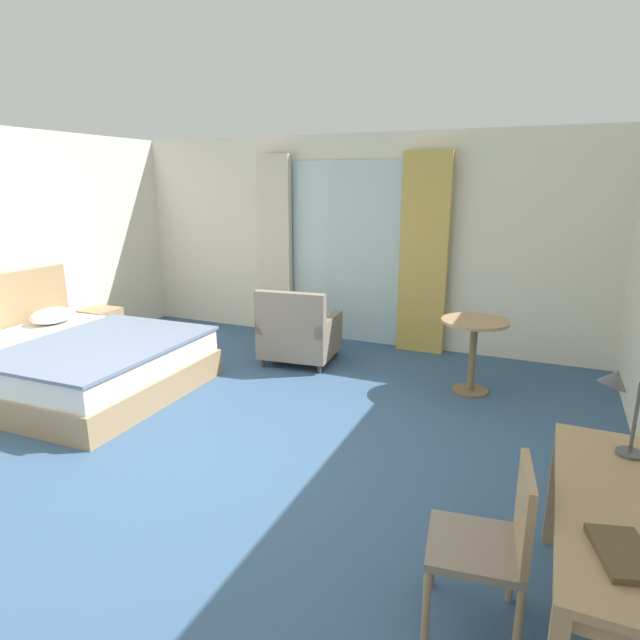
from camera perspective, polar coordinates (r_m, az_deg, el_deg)
The scene contains 13 objects.
ground at distance 4.43m, azimuth -12.04°, elevation -13.78°, with size 6.87×7.14×0.10m, color #38567A.
wall_back at distance 6.88m, azimuth 3.67°, elevation 8.56°, with size 6.47×0.12×2.62m, color silver.
balcony_glass_door at distance 6.85m, azimuth 3.04°, elevation 7.21°, with size 1.57×0.02×2.30m, color silver.
curtain_panel_left at distance 7.17m, azimuth -4.85°, elevation 7.87°, with size 0.46×0.10×2.39m, color beige.
curtain_panel_right at distance 6.46m, azimuth 11.15°, elevation 6.90°, with size 0.57×0.10×2.39m, color tan.
bed at distance 5.88m, azimuth -25.30°, elevation -4.11°, with size 2.29×1.98×1.08m.
nightstand at distance 7.37m, azimuth -22.51°, elevation -0.65°, with size 0.40×0.42×0.46m.
writing_desk at distance 2.70m, azimuth 29.72°, elevation -18.46°, with size 0.53×1.43×0.74m.
desk_chair at distance 2.70m, azimuth 18.18°, elevation -21.52°, with size 0.48×0.47×0.84m.
desk_lamp at distance 2.89m, azimuth 29.53°, elevation -6.76°, with size 0.26×0.20×0.47m.
closed_book at distance 2.33m, azimuth 29.98°, elevation -21.04°, with size 0.18×0.30×0.03m, color brown.
armchair_by_window at distance 6.07m, azimuth -2.33°, elevation -1.56°, with size 0.87×0.84×0.89m.
round_cafe_table at distance 5.37m, azimuth 16.26°, elevation -2.03°, with size 0.65×0.65×0.74m.
Camera 1 is at (2.35, -3.12, 2.03)m, focal length 29.64 mm.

